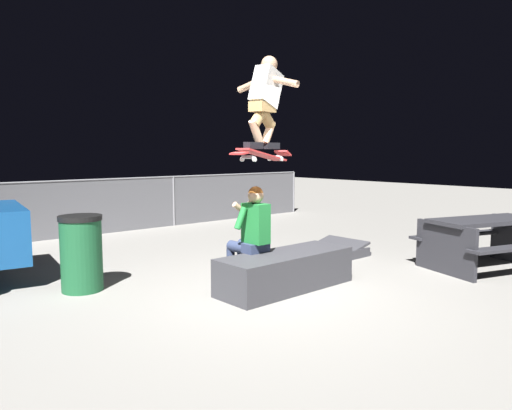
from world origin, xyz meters
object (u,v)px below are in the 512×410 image
(picnic_table_back, at_px, (486,235))
(trash_bin, at_px, (81,253))
(person_sitting_on_ledge, at_px, (251,231))
(ledge_box_main, at_px, (286,271))
(skateboard, at_px, (262,155))
(kicker_ramp, at_px, (327,253))
(skater_airborne, at_px, (265,98))

(picnic_table_back, relative_size, trash_bin, 2.15)
(person_sitting_on_ledge, bearing_deg, picnic_table_back, -25.78)
(ledge_box_main, xyz_separation_m, trash_bin, (-1.97, 1.61, 0.24))
(skateboard, bearing_deg, trash_bin, 138.88)
(ledge_box_main, xyz_separation_m, kicker_ramp, (1.86, 0.91, -0.18))
(person_sitting_on_ledge, distance_m, skater_airborne, 1.67)
(ledge_box_main, distance_m, skateboard, 1.49)
(person_sitting_on_ledge, distance_m, picnic_table_back, 3.59)
(ledge_box_main, height_order, kicker_ramp, ledge_box_main)
(skateboard, distance_m, picnic_table_back, 3.70)
(ledge_box_main, xyz_separation_m, skater_airborne, (-0.22, 0.15, 2.14))
(person_sitting_on_ledge, xyz_separation_m, kicker_ramp, (2.12, 0.53, -0.66))
(trash_bin, bearing_deg, skateboard, -41.12)
(skateboard, relative_size, trash_bin, 1.10)
(skateboard, relative_size, kicker_ramp, 0.85)
(ledge_box_main, xyz_separation_m, skateboard, (-0.28, 0.14, 1.45))
(ledge_box_main, height_order, skateboard, skateboard)
(ledge_box_main, bearing_deg, skateboard, 153.59)
(trash_bin, bearing_deg, kicker_ramp, -10.47)
(kicker_ramp, relative_size, trash_bin, 1.29)
(kicker_ramp, distance_m, picnic_table_back, 2.41)
(skater_airborne, distance_m, picnic_table_back, 3.93)
(person_sitting_on_ledge, relative_size, trash_bin, 1.37)
(picnic_table_back, bearing_deg, person_sitting_on_ledge, 154.22)
(ledge_box_main, height_order, trash_bin, trash_bin)
(skateboard, bearing_deg, skater_airborne, 12.33)
(skateboard, xyz_separation_m, trash_bin, (-1.69, 1.48, -1.21))
(kicker_ramp, height_order, picnic_table_back, picnic_table_back)
(skateboard, bearing_deg, person_sitting_on_ledge, 86.19)
(ledge_box_main, distance_m, person_sitting_on_ledge, 0.67)
(skateboard, xyz_separation_m, picnic_table_back, (3.24, -1.32, -1.18))
(skateboard, distance_m, skater_airborne, 0.69)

